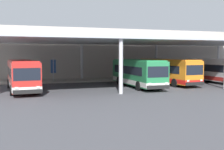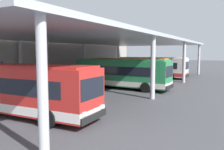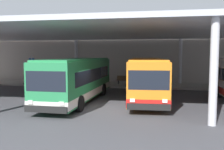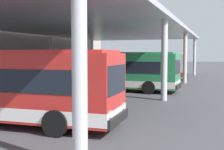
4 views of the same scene
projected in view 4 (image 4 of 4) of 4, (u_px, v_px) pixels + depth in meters
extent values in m
plane|color=#47474C|center=(148.00, 89.00, 25.88)|extent=(200.00, 200.00, 0.00)
cube|color=#A39E93|center=(34.00, 83.00, 29.88)|extent=(42.00, 4.50, 0.18)
cube|color=#ADA399|center=(7.00, 46.00, 30.72)|extent=(48.00, 1.60, 7.81)
cube|color=silver|center=(90.00, 28.00, 27.37)|extent=(40.00, 17.00, 0.30)
cylinder|color=silver|center=(80.00, 69.00, 7.50)|extent=(0.40, 0.40, 5.25)
cylinder|color=silver|center=(164.00, 60.00, 19.06)|extent=(0.40, 0.40, 5.25)
cylinder|color=silver|center=(185.00, 58.00, 30.62)|extent=(0.40, 0.40, 5.25)
cylinder|color=silver|center=(51.00, 57.00, 36.08)|extent=(0.40, 0.40, 5.25)
cylinder|color=silver|center=(194.00, 57.00, 42.19)|extent=(0.40, 0.40, 5.25)
cylinder|color=silver|center=(92.00, 57.00, 47.64)|extent=(0.40, 0.40, 5.25)
cube|color=red|center=(2.00, 84.00, 12.75)|extent=(2.96, 10.50, 2.70)
cube|color=white|center=(3.00, 107.00, 12.82)|extent=(2.98, 10.52, 0.50)
cube|color=black|center=(116.00, 79.00, 11.19)|extent=(2.30, 0.22, 1.10)
cube|color=black|center=(118.00, 119.00, 11.27)|extent=(2.45, 0.27, 0.36)
cube|color=red|center=(1.00, 52.00, 12.66)|extent=(2.74, 10.08, 0.12)
cube|color=yellow|center=(115.00, 58.00, 11.14)|extent=(1.75, 0.20, 0.28)
cube|color=white|center=(111.00, 114.00, 10.39)|extent=(0.28, 0.09, 0.20)
cube|color=white|center=(124.00, 106.00, 12.10)|extent=(0.28, 0.09, 0.20)
cylinder|color=black|center=(55.00, 123.00, 10.71)|extent=(0.32, 1.01, 1.00)
cylinder|color=black|center=(82.00, 111.00, 13.04)|extent=(0.32, 1.01, 1.00)
cube|color=#28844C|center=(114.00, 70.00, 24.43)|extent=(2.73, 10.45, 2.70)
cube|color=white|center=(114.00, 82.00, 24.50)|extent=(2.75, 10.47, 0.50)
cube|color=black|center=(113.00, 66.00, 24.46)|extent=(2.73, 8.58, 0.90)
cube|color=black|center=(177.00, 67.00, 22.54)|extent=(2.30, 0.17, 1.10)
cube|color=black|center=(178.00, 86.00, 22.62)|extent=(2.45, 0.21, 0.36)
cube|color=#2A8B50|center=(114.00, 53.00, 24.33)|extent=(2.52, 10.03, 0.12)
cube|color=yellow|center=(177.00, 56.00, 22.50)|extent=(1.75, 0.16, 0.28)
cube|color=white|center=(176.00, 83.00, 21.76)|extent=(0.28, 0.09, 0.20)
cube|color=white|center=(180.00, 81.00, 23.43)|extent=(0.28, 0.09, 0.20)
cylinder|color=black|center=(149.00, 88.00, 22.21)|extent=(0.30, 1.01, 1.00)
cylinder|color=black|center=(156.00, 84.00, 24.49)|extent=(0.30, 1.01, 1.00)
cylinder|color=black|center=(77.00, 85.00, 24.41)|extent=(0.30, 1.01, 1.00)
cylinder|color=black|center=(90.00, 82.00, 26.68)|extent=(0.30, 1.01, 1.00)
cube|color=orange|center=(116.00, 67.00, 29.64)|extent=(3.10, 10.53, 2.70)
cube|color=red|center=(116.00, 77.00, 29.71)|extent=(3.12, 10.55, 0.50)
cube|color=black|center=(115.00, 64.00, 29.66)|extent=(3.03, 8.66, 0.90)
cube|color=black|center=(168.00, 64.00, 28.14)|extent=(2.30, 0.25, 1.10)
cube|color=black|center=(169.00, 80.00, 28.22)|extent=(2.46, 0.30, 0.36)
cube|color=orange|center=(116.00, 53.00, 29.54)|extent=(2.88, 10.10, 0.12)
cube|color=yellow|center=(168.00, 56.00, 28.09)|extent=(1.75, 0.22, 0.28)
cube|color=white|center=(168.00, 77.00, 27.34)|extent=(0.28, 0.10, 0.20)
cube|color=white|center=(170.00, 76.00, 29.06)|extent=(0.28, 0.10, 0.20)
cylinder|color=black|center=(146.00, 81.00, 27.63)|extent=(0.34, 1.01, 1.00)
cylinder|color=black|center=(150.00, 79.00, 29.97)|extent=(0.34, 1.01, 1.00)
cylinder|color=black|center=(85.00, 79.00, 29.37)|extent=(0.34, 1.01, 1.00)
cylinder|color=black|center=(94.00, 78.00, 31.71)|extent=(0.34, 1.01, 1.00)
cube|color=white|center=(142.00, 65.00, 35.80)|extent=(2.57, 10.42, 2.70)
cube|color=red|center=(142.00, 73.00, 35.87)|extent=(2.59, 10.44, 0.50)
cube|color=black|center=(141.00, 63.00, 35.84)|extent=(2.60, 8.55, 0.90)
cube|color=black|center=(185.00, 63.00, 33.99)|extent=(2.30, 0.14, 1.10)
cube|color=black|center=(186.00, 76.00, 34.07)|extent=(2.45, 0.18, 0.36)
cube|color=white|center=(142.00, 53.00, 35.71)|extent=(2.37, 10.00, 0.12)
cube|color=yellow|center=(185.00, 55.00, 33.94)|extent=(1.75, 0.13, 0.28)
cube|color=white|center=(185.00, 73.00, 33.20)|extent=(0.28, 0.08, 0.20)
cube|color=white|center=(187.00, 72.00, 34.89)|extent=(0.28, 0.08, 0.20)
cylinder|color=black|center=(167.00, 76.00, 33.62)|extent=(0.29, 1.00, 1.00)
cylinder|color=black|center=(170.00, 75.00, 35.91)|extent=(0.29, 1.00, 1.00)
cylinder|color=black|center=(116.00, 75.00, 35.74)|extent=(0.29, 1.00, 1.00)
cylinder|color=black|center=(123.00, 74.00, 38.03)|extent=(0.29, 1.00, 1.00)
cube|color=brown|center=(34.00, 78.00, 29.89)|extent=(1.80, 0.44, 0.08)
cube|color=brown|center=(33.00, 75.00, 29.94)|extent=(1.80, 0.06, 0.44)
cube|color=#2D2D33|center=(30.00, 80.00, 29.24)|extent=(0.10, 0.36, 0.45)
cube|color=#2D2D33|center=(38.00, 79.00, 30.56)|extent=(0.10, 0.36, 0.45)
cylinder|color=#236638|center=(48.00, 76.00, 32.24)|extent=(0.48, 0.48, 0.90)
cylinder|color=black|center=(48.00, 72.00, 32.21)|extent=(0.52, 0.52, 0.08)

